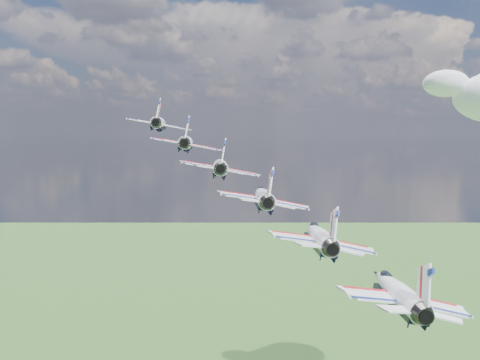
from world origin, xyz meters
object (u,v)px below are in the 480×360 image
(jet_4, at_px, (319,236))
(jet_5, at_px, (396,291))
(jet_0, at_px, (160,123))
(jet_1, at_px, (187,142))
(jet_3, at_px, (263,196))
(jet_2, at_px, (220,166))

(jet_4, xyz_separation_m, jet_5, (7.23, -6.88, -2.64))
(jet_0, xyz_separation_m, jet_1, (7.23, -6.88, -2.64))
(jet_1, distance_m, jet_4, 30.98)
(jet_1, xyz_separation_m, jet_3, (14.47, -13.76, -5.29))
(jet_2, bearing_deg, jet_5, -64.28)
(jet_1, bearing_deg, jet_2, -64.28)
(jet_0, height_order, jet_4, jet_0)
(jet_0, xyz_separation_m, jet_3, (21.70, -20.64, -7.93))
(jet_1, bearing_deg, jet_5, -64.28)
(jet_4, bearing_deg, jet_0, 115.72)
(jet_2, height_order, jet_5, jet_2)
(jet_1, relative_size, jet_5, 1.00)
(jet_3, distance_m, jet_4, 10.33)
(jet_1, distance_m, jet_2, 10.33)
(jet_1, xyz_separation_m, jet_5, (28.94, -27.51, -10.57))
(jet_3, distance_m, jet_5, 20.65)
(jet_2, bearing_deg, jet_0, 115.72)
(jet_1, relative_size, jet_3, 1.00)
(jet_5, bearing_deg, jet_4, 115.72)
(jet_2, distance_m, jet_4, 20.65)
(jet_4, bearing_deg, jet_3, 115.72)
(jet_0, bearing_deg, jet_2, -64.28)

